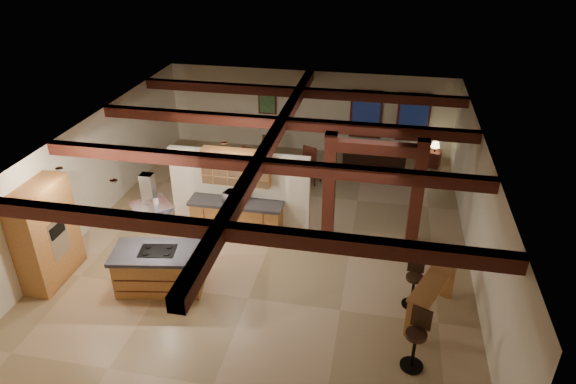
% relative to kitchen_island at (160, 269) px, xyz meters
% --- Properties ---
extents(ground, '(12.00, 12.00, 0.00)m').
position_rel_kitchen_island_xyz_m(ground, '(2.05, 2.46, -0.51)').
color(ground, tan).
rests_on(ground, ground).
extents(room_walls, '(12.00, 12.00, 12.00)m').
position_rel_kitchen_island_xyz_m(room_walls, '(2.05, 2.46, 1.27)').
color(room_walls, white).
rests_on(room_walls, ground).
extents(ceiling_beams, '(10.00, 12.00, 0.28)m').
position_rel_kitchen_island_xyz_m(ceiling_beams, '(2.05, 2.46, 2.25)').
color(ceiling_beams, '#3E140F').
rests_on(ceiling_beams, room_walls).
extents(timber_posts, '(2.50, 0.30, 2.90)m').
position_rel_kitchen_island_xyz_m(timber_posts, '(4.55, 2.96, 1.26)').
color(timber_posts, '#3E140F').
rests_on(timber_posts, ground).
extents(partition_wall, '(3.80, 0.18, 2.20)m').
position_rel_kitchen_island_xyz_m(partition_wall, '(1.05, 2.96, 0.59)').
color(partition_wall, white).
rests_on(partition_wall, ground).
extents(pantry_cabinet, '(0.67, 1.60, 2.40)m').
position_rel_kitchen_island_xyz_m(pantry_cabinet, '(-2.61, -0.14, 0.69)').
color(pantry_cabinet, '#A97A36').
rests_on(pantry_cabinet, ground).
extents(back_counter, '(2.50, 0.66, 0.94)m').
position_rel_kitchen_island_xyz_m(back_counter, '(1.05, 2.57, -0.03)').
color(back_counter, '#A97A36').
rests_on(back_counter, ground).
extents(upper_display_cabinet, '(1.80, 0.36, 0.95)m').
position_rel_kitchen_island_xyz_m(upper_display_cabinet, '(1.05, 2.77, 1.34)').
color(upper_display_cabinet, '#A97A36').
rests_on(upper_display_cabinet, partition_wall).
extents(range_hood, '(1.10, 1.10, 1.40)m').
position_rel_kitchen_island_xyz_m(range_hood, '(0.00, 0.00, 1.28)').
color(range_hood, silver).
rests_on(range_hood, room_walls).
extents(back_windows, '(2.70, 0.07, 1.70)m').
position_rel_kitchen_island_xyz_m(back_windows, '(4.85, 8.39, 0.99)').
color(back_windows, '#3E140F').
rests_on(back_windows, room_walls).
extents(framed_art, '(0.65, 0.05, 0.85)m').
position_rel_kitchen_island_xyz_m(framed_art, '(0.55, 8.40, 1.19)').
color(framed_art, '#3E140F').
rests_on(framed_art, room_walls).
extents(recessed_cans, '(3.16, 2.46, 0.03)m').
position_rel_kitchen_island_xyz_m(recessed_cans, '(-0.48, 0.53, 2.36)').
color(recessed_cans, silver).
rests_on(recessed_cans, room_walls).
extents(kitchen_island, '(2.18, 1.41, 1.01)m').
position_rel_kitchen_island_xyz_m(kitchen_island, '(0.00, 0.00, 0.00)').
color(kitchen_island, '#A97A36').
rests_on(kitchen_island, ground).
extents(dining_table, '(2.06, 1.47, 0.66)m').
position_rel_kitchen_island_xyz_m(dining_table, '(1.60, 5.44, -0.18)').
color(dining_table, '#371D0D').
rests_on(dining_table, ground).
extents(sofa, '(2.17, 0.97, 0.62)m').
position_rel_kitchen_island_xyz_m(sofa, '(4.45, 7.80, -0.20)').
color(sofa, black).
rests_on(sofa, ground).
extents(microwave, '(0.56, 0.47, 0.27)m').
position_rel_kitchen_island_xyz_m(microwave, '(0.99, 2.57, 0.57)').
color(microwave, silver).
rests_on(microwave, back_counter).
extents(bar_counter, '(1.15, 1.85, 0.96)m').
position_rel_kitchen_island_xyz_m(bar_counter, '(5.99, 0.18, 0.14)').
color(bar_counter, '#A97A36').
rests_on(bar_counter, ground).
extents(side_table, '(0.54, 0.54, 0.55)m').
position_rel_kitchen_island_xyz_m(side_table, '(6.45, 7.85, -0.23)').
color(side_table, '#3E140F').
rests_on(side_table, ground).
extents(table_lamp, '(0.29, 0.29, 0.34)m').
position_rel_kitchen_island_xyz_m(table_lamp, '(6.45, 7.85, 0.28)').
color(table_lamp, black).
rests_on(table_lamp, side_table).
extents(bar_stool_a, '(0.48, 0.49, 1.28)m').
position_rel_kitchen_island_xyz_m(bar_stool_a, '(5.63, -1.28, 0.14)').
color(bar_stool_a, black).
rests_on(bar_stool_a, ground).
extents(bar_stool_b, '(0.42, 0.42, 1.19)m').
position_rel_kitchen_island_xyz_m(bar_stool_b, '(5.63, 0.51, 0.10)').
color(bar_stool_b, black).
rests_on(bar_stool_b, ground).
extents(dining_chairs, '(2.62, 2.62, 1.32)m').
position_rel_kitchen_island_xyz_m(dining_chairs, '(1.60, 5.44, 0.16)').
color(dining_chairs, '#3E140F').
rests_on(dining_chairs, ground).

